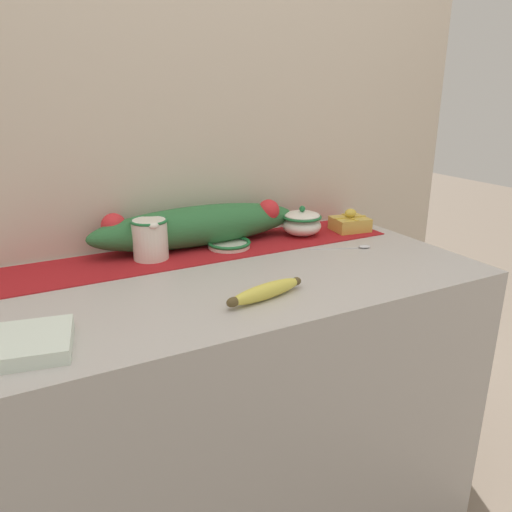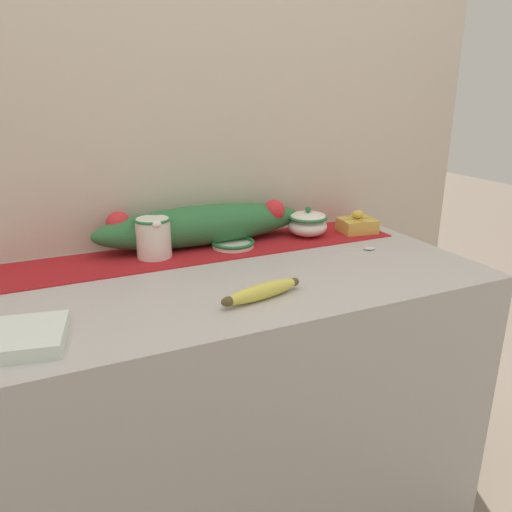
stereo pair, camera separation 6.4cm
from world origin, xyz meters
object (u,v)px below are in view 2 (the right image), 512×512
object	(u,v)px
cream_pitcher	(153,236)
napkin_stack	(22,337)
spoon	(364,248)
sugar_bowl	(308,223)
small_dish	(233,244)
banana	(262,291)
gift_box	(357,224)

from	to	relation	value
cream_pitcher	napkin_stack	size ratio (longest dim) A/B	0.79
spoon	sugar_bowl	bearing A→B (deg)	134.71
small_dish	napkin_stack	world-z (taller)	napkin_stack
small_dish	napkin_stack	bearing A→B (deg)	-146.81
banana	napkin_stack	size ratio (longest dim) A/B	1.41
cream_pitcher	gift_box	distance (m)	0.68
sugar_bowl	spoon	xyz separation A→B (m)	(0.08, -0.19, -0.04)
napkin_stack	gift_box	xyz separation A→B (m)	(1.04, 0.37, 0.01)
small_dish	gift_box	size ratio (longest dim) A/B	1.04
small_dish	spoon	xyz separation A→B (m)	(0.35, -0.18, -0.01)
cream_pitcher	gift_box	xyz separation A→B (m)	(0.68, -0.03, -0.04)
sugar_bowl	banana	xyz separation A→B (m)	(-0.35, -0.40, -0.03)
banana	cream_pitcher	bearing A→B (deg)	111.13
cream_pitcher	sugar_bowl	bearing A→B (deg)	-0.17
small_dish	banana	size ratio (longest dim) A/B	0.59
spoon	banana	bearing A→B (deg)	-133.74
cream_pitcher	gift_box	size ratio (longest dim) A/B	0.97
cream_pitcher	napkin_stack	distance (m)	0.54
small_dish	sugar_bowl	bearing A→B (deg)	1.96
cream_pitcher	sugar_bowl	xyz separation A→B (m)	(0.51, -0.00, -0.02)
cream_pitcher	napkin_stack	xyz separation A→B (m)	(-0.35, -0.40, -0.05)
cream_pitcher	small_dish	bearing A→B (deg)	-2.55
napkin_stack	small_dish	bearing A→B (deg)	33.19
sugar_bowl	spoon	bearing A→B (deg)	-66.69
gift_box	cream_pitcher	bearing A→B (deg)	177.55
gift_box	small_dish	bearing A→B (deg)	177.60
cream_pitcher	banana	xyz separation A→B (m)	(0.15, -0.40, -0.05)
cream_pitcher	banana	world-z (taller)	cream_pitcher
gift_box	spoon	bearing A→B (deg)	-119.22
sugar_bowl	napkin_stack	size ratio (longest dim) A/B	0.82
banana	spoon	bearing A→B (deg)	24.85
spoon	small_dish	bearing A→B (deg)	173.64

